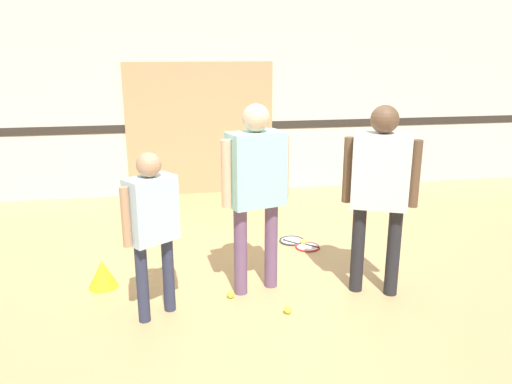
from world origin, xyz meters
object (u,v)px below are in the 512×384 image
person_student_right (380,181)px  tennis_ball_by_spare_racket (303,242)px  racket_second_spare (306,247)px  racket_spare_on_floor (293,241)px  tennis_ball_stray_left (231,295)px  training_cone (103,274)px  tennis_ball_near_instructor (288,310)px  person_instructor (256,179)px  person_student_left (152,218)px

person_student_right → tennis_ball_by_spare_racket: (-0.33, 1.22, -1.03)m
racket_second_spare → tennis_ball_by_spare_racket: tennis_ball_by_spare_racket is taller
racket_spare_on_floor → tennis_ball_stray_left: size_ratio=7.46×
person_student_right → training_cone: bearing=12.4°
person_student_right → tennis_ball_near_instructor: (-0.87, -0.25, -1.03)m
tennis_ball_stray_left → tennis_ball_by_spare_racket: bearing=48.7°
tennis_ball_near_instructor → tennis_ball_stray_left: 0.57m
person_instructor → racket_spare_on_floor: bearing=42.8°
person_student_left → person_student_right: 1.97m
person_instructor → tennis_ball_by_spare_racket: person_instructor is taller
tennis_ball_stray_left → person_student_left: bearing=-163.7°
person_student_left → tennis_ball_near_instructor: bearing=-43.6°
person_instructor → person_student_right: person_instructor is taller
tennis_ball_by_spare_racket → person_instructor: bearing=-126.3°
tennis_ball_stray_left → training_cone: bearing=159.7°
training_cone → person_student_left: bearing=-50.4°
person_instructor → tennis_ball_by_spare_racket: size_ratio=26.06×
person_student_right → person_student_left: bearing=27.0°
person_instructor → person_student_right: 1.08m
racket_spare_on_floor → tennis_ball_stray_left: bearing=-77.9°
person_instructor → racket_spare_on_floor: size_ratio=3.49×
training_cone → racket_spare_on_floor: bearing=21.2°
person_instructor → tennis_ball_by_spare_racket: 1.60m
racket_spare_on_floor → racket_second_spare: same height
tennis_ball_by_spare_racket → racket_second_spare: bearing=-80.8°
person_student_right → training_cone: (-2.46, 0.54, -0.93)m
racket_spare_on_floor → tennis_ball_by_spare_racket: size_ratio=7.46×
tennis_ball_near_instructor → tennis_ball_by_spare_racket: (0.54, 1.47, 0.00)m
racket_second_spare → training_cone: (-2.15, -0.60, 0.12)m
person_student_left → racket_spare_on_floor: (1.54, 1.41, -0.85)m
racket_spare_on_floor → person_student_right: bearing=-24.2°
person_student_left → racket_spare_on_floor: person_student_left is taller
racket_second_spare → tennis_ball_near_instructor: 1.49m
tennis_ball_near_instructor → tennis_ball_stray_left: (-0.44, 0.36, 0.00)m
tennis_ball_near_instructor → tennis_ball_by_spare_racket: same height
racket_spare_on_floor → training_cone: 2.19m
racket_spare_on_floor → person_student_left: bearing=-89.3°
person_student_left → training_cone: (-0.51, 0.61, -0.73)m
person_student_left → racket_spare_on_floor: bearing=7.6°
tennis_ball_by_spare_racket → tennis_ball_stray_left: (-0.98, -1.11, 0.00)m
person_student_right → training_cone: 2.68m
tennis_ball_near_instructor → racket_spare_on_floor: bearing=74.1°
tennis_ball_near_instructor → training_cone: bearing=153.8°
tennis_ball_near_instructor → tennis_ball_by_spare_racket: size_ratio=1.00×
person_student_right → training_cone: size_ratio=6.27×
person_student_left → racket_second_spare: bearing=1.8°
tennis_ball_near_instructor → tennis_ball_by_spare_racket: bearing=69.9°
tennis_ball_near_instructor → person_student_right: bearing=15.9°
training_cone → tennis_ball_stray_left: bearing=-20.3°
training_cone → tennis_ball_by_spare_racket: bearing=17.9°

